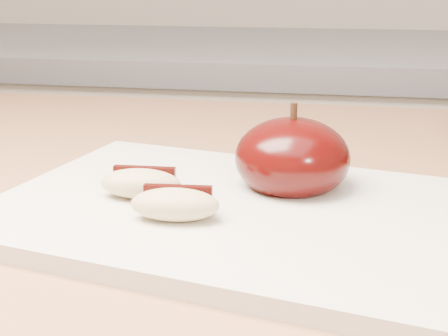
# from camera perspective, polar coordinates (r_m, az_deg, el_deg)

# --- Properties ---
(back_cabinet) EXTENTS (2.40, 0.62, 0.94)m
(back_cabinet) POSITION_cam_1_polar(r_m,az_deg,el_deg) (1.34, 4.58, -8.97)
(back_cabinet) COLOR silver
(back_cabinet) RESTS_ON ground
(cutting_board) EXTENTS (0.35, 0.29, 0.01)m
(cutting_board) POSITION_cam_1_polar(r_m,az_deg,el_deg) (0.44, 0.00, -3.92)
(cutting_board) COLOR beige
(cutting_board) RESTS_ON island_counter
(apple_half) EXTENTS (0.10, 0.10, 0.07)m
(apple_half) POSITION_cam_1_polar(r_m,az_deg,el_deg) (0.46, 6.25, 0.92)
(apple_half) COLOR black
(apple_half) RESTS_ON cutting_board
(apple_wedge_a) EXTENTS (0.06, 0.03, 0.02)m
(apple_wedge_a) POSITION_cam_1_polar(r_m,az_deg,el_deg) (0.44, -7.59, -1.37)
(apple_wedge_a) COLOR tan
(apple_wedge_a) RESTS_ON cutting_board
(apple_wedge_b) EXTENTS (0.06, 0.03, 0.02)m
(apple_wedge_b) POSITION_cam_1_polar(r_m,az_deg,el_deg) (0.40, -4.47, -3.29)
(apple_wedge_b) COLOR tan
(apple_wedge_b) RESTS_ON cutting_board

